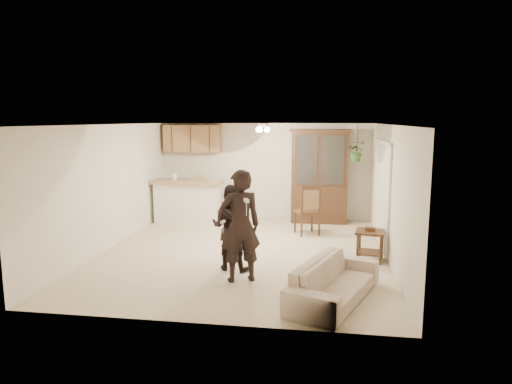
# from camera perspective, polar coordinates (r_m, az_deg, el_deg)

# --- Properties ---
(floor) EXTENTS (6.50, 6.50, 0.00)m
(floor) POSITION_cam_1_polar(r_m,az_deg,el_deg) (9.13, -1.58, -7.47)
(floor) COLOR beige
(floor) RESTS_ON ground
(ceiling) EXTENTS (5.50, 6.50, 0.02)m
(ceiling) POSITION_cam_1_polar(r_m,az_deg,el_deg) (8.75, -1.65, 8.42)
(ceiling) COLOR silver
(ceiling) RESTS_ON wall_back
(wall_back) EXTENTS (5.50, 0.02, 2.50)m
(wall_back) POSITION_cam_1_polar(r_m,az_deg,el_deg) (12.04, 1.11, 2.64)
(wall_back) COLOR silver
(wall_back) RESTS_ON ground
(wall_front) EXTENTS (5.50, 0.02, 2.50)m
(wall_front) POSITION_cam_1_polar(r_m,az_deg,el_deg) (5.74, -7.33, -4.59)
(wall_front) COLOR silver
(wall_front) RESTS_ON ground
(wall_left) EXTENTS (0.02, 6.50, 2.50)m
(wall_left) POSITION_cam_1_polar(r_m,az_deg,el_deg) (9.71, -17.80, 0.66)
(wall_left) COLOR silver
(wall_left) RESTS_ON ground
(wall_right) EXTENTS (0.02, 6.50, 2.50)m
(wall_right) POSITION_cam_1_polar(r_m,az_deg,el_deg) (8.80, 16.31, -0.11)
(wall_right) COLOR silver
(wall_right) RESTS_ON ground
(breakfast_bar) EXTENTS (1.60, 0.55, 1.00)m
(breakfast_bar) POSITION_cam_1_polar(r_m,az_deg,el_deg) (11.66, -8.54, -1.40)
(breakfast_bar) COLOR white
(breakfast_bar) RESTS_ON floor
(bar_top) EXTENTS (1.75, 0.70, 0.08)m
(bar_top) POSITION_cam_1_polar(r_m,az_deg,el_deg) (11.58, -8.60, 1.28)
(bar_top) COLOR tan
(bar_top) RESTS_ON breakfast_bar
(upper_cabinets) EXTENTS (1.50, 0.34, 0.70)m
(upper_cabinets) POSITION_cam_1_polar(r_m,az_deg,el_deg) (12.19, -7.95, 6.64)
(upper_cabinets) COLOR olive
(upper_cabinets) RESTS_ON wall_back
(vertical_blinds) EXTENTS (0.06, 2.30, 2.10)m
(vertical_blinds) POSITION_cam_1_polar(r_m,az_deg,el_deg) (9.70, 15.33, -0.14)
(vertical_blinds) COLOR silver
(vertical_blinds) RESTS_ON wall_right
(ceiling_fixture) EXTENTS (0.36, 0.36, 0.20)m
(ceiling_fixture) POSITION_cam_1_polar(r_m,az_deg,el_deg) (9.90, 0.74, 7.92)
(ceiling_fixture) COLOR #FFE3BF
(ceiling_fixture) RESTS_ON ceiling
(hanging_plant) EXTENTS (0.43, 0.37, 0.48)m
(hanging_plant) POSITION_cam_1_polar(r_m,az_deg,el_deg) (11.06, 12.48, 4.98)
(hanging_plant) COLOR #306327
(hanging_plant) RESTS_ON ceiling
(plant_cord) EXTENTS (0.01, 0.01, 0.65)m
(plant_cord) POSITION_cam_1_polar(r_m,az_deg,el_deg) (11.05, 12.53, 6.66)
(plant_cord) COLOR black
(plant_cord) RESTS_ON ceiling
(sofa) EXTENTS (1.36, 2.01, 0.73)m
(sofa) POSITION_cam_1_polar(r_m,az_deg,el_deg) (6.78, 9.78, -10.28)
(sofa) COLOR #EFE2C5
(sofa) RESTS_ON floor
(adult) EXTENTS (0.77, 0.66, 1.80)m
(adult) POSITION_cam_1_polar(r_m,az_deg,el_deg) (7.31, -2.00, -4.36)
(adult) COLOR black
(adult) RESTS_ON floor
(child) EXTENTS (0.74, 0.63, 1.35)m
(child) POSITION_cam_1_polar(r_m,az_deg,el_deg) (7.96, -3.14, -4.93)
(child) COLOR black
(child) RESTS_ON floor
(china_hutch) EXTENTS (1.50, 0.59, 2.36)m
(china_hutch) POSITION_cam_1_polar(r_m,az_deg,el_deg) (11.63, 7.93, 1.90)
(china_hutch) COLOR #3D2016
(china_hutch) RESTS_ON floor
(side_table) EXTENTS (0.60, 0.60, 0.63)m
(side_table) POSITION_cam_1_polar(r_m,az_deg,el_deg) (8.77, 14.05, -6.45)
(side_table) COLOR #3D2016
(side_table) RESTS_ON floor
(chair_bar) EXTENTS (0.55, 0.55, 0.92)m
(chair_bar) POSITION_cam_1_polar(r_m,az_deg,el_deg) (12.09, -8.47, -2.18)
(chair_bar) COLOR #3D2016
(chair_bar) RESTS_ON floor
(chair_hutch_left) EXTENTS (0.60, 0.60, 0.97)m
(chair_hutch_left) POSITION_cam_1_polar(r_m,az_deg,el_deg) (11.98, -2.91, -2.14)
(chair_hutch_left) COLOR #3D2016
(chair_hutch_left) RESTS_ON floor
(chair_hutch_right) EXTENTS (0.68, 0.68, 1.16)m
(chair_hutch_right) POSITION_cam_1_polar(r_m,az_deg,el_deg) (10.48, 6.39, -3.50)
(chair_hutch_right) COLOR #3D2016
(chair_hutch_right) RESTS_ON floor
(controller_adult) EXTENTS (0.11, 0.16, 0.05)m
(controller_adult) POSITION_cam_1_polar(r_m,az_deg,el_deg) (6.81, -1.20, -1.07)
(controller_adult) COLOR white
(controller_adult) RESTS_ON adult
(controller_child) EXTENTS (0.06, 0.14, 0.04)m
(controller_child) POSITION_cam_1_polar(r_m,az_deg,el_deg) (7.59, -4.16, -3.74)
(controller_child) COLOR white
(controller_child) RESTS_ON child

